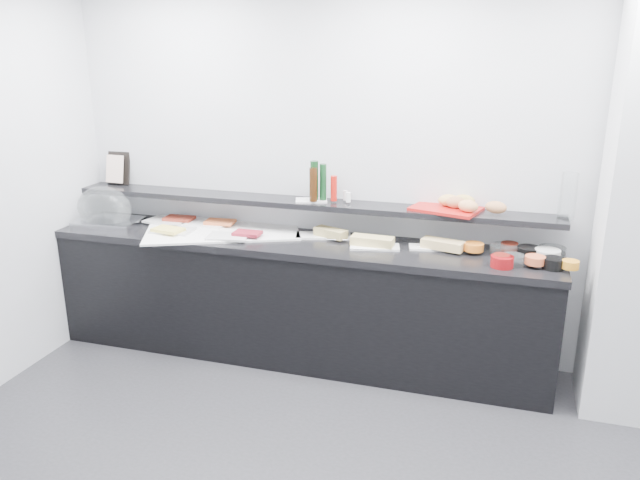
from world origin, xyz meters
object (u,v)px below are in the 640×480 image
(sandwich_plate_mid, at_px, (375,247))
(bread_tray, at_px, (446,209))
(cloche_base, at_px, (109,222))
(condiment_tray, at_px, (311,200))
(framed_print, at_px, (119,168))
(carafe, at_px, (568,196))

(sandwich_plate_mid, distance_m, bread_tray, 0.55)
(cloche_base, relative_size, bread_tray, 1.08)
(sandwich_plate_mid, height_order, bread_tray, bread_tray)
(cloche_base, xyz_separation_m, bread_tray, (2.53, 0.22, 0.24))
(sandwich_plate_mid, relative_size, condiment_tray, 1.49)
(framed_print, bearing_deg, bread_tray, -2.27)
(sandwich_plate_mid, xyz_separation_m, framed_print, (-2.17, 0.29, 0.37))
(framed_print, relative_size, carafe, 0.87)
(cloche_base, distance_m, framed_print, 0.48)
(sandwich_plate_mid, distance_m, framed_print, 2.22)
(framed_print, distance_m, condiment_tray, 1.67)
(carafe, bearing_deg, cloche_base, -175.95)
(carafe, bearing_deg, condiment_tray, -178.94)
(sandwich_plate_mid, xyz_separation_m, bread_tray, (0.45, 0.20, 0.25))
(framed_print, bearing_deg, cloche_base, -75.54)
(cloche_base, bearing_deg, condiment_tray, 2.83)
(cloche_base, bearing_deg, bread_tray, 0.59)
(bread_tray, distance_m, carafe, 0.78)
(bread_tray, xyz_separation_m, carafe, (0.77, 0.01, 0.14))
(sandwich_plate_mid, relative_size, carafe, 1.11)
(framed_print, height_order, bread_tray, framed_print)
(cloche_base, height_order, carafe, carafe)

